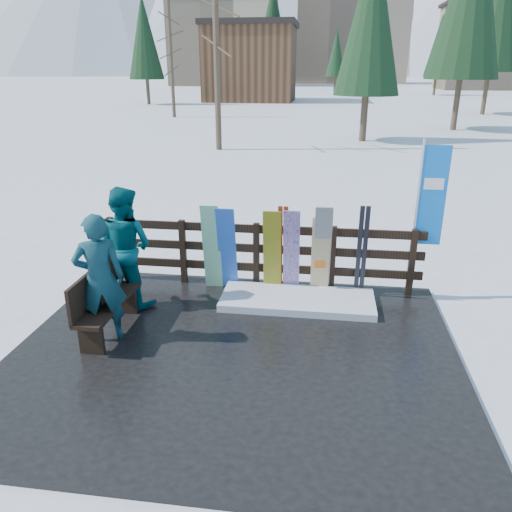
# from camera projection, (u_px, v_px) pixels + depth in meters

# --- Properties ---
(ground) EXTENTS (700.00, 700.00, 0.00)m
(ground) POSITION_uv_depth(u_px,v_px,m) (234.00, 357.00, 6.78)
(ground) COLOR white
(ground) RESTS_ON ground
(deck) EXTENTS (6.00, 5.00, 0.08)m
(deck) POSITION_uv_depth(u_px,v_px,m) (234.00, 354.00, 6.77)
(deck) COLOR black
(deck) RESTS_ON ground
(fence) EXTENTS (5.60, 0.10, 1.15)m
(fence) POSITION_uv_depth(u_px,v_px,m) (256.00, 251.00, 8.56)
(fence) COLOR black
(fence) RESTS_ON deck
(snow_patch) EXTENTS (2.47, 1.00, 0.12)m
(snow_patch) POSITION_uv_depth(u_px,v_px,m) (297.00, 300.00, 8.12)
(snow_patch) COLOR white
(snow_patch) RESTS_ON deck
(bench) EXTENTS (0.41, 1.50, 0.97)m
(bench) POSITION_uv_depth(u_px,v_px,m) (103.00, 299.00, 7.10)
(bench) COLOR black
(bench) RESTS_ON deck
(snowboard_0) EXTENTS (0.31, 0.34, 1.49)m
(snowboard_0) POSITION_uv_depth(u_px,v_px,m) (227.00, 249.00, 8.38)
(snowboard_0) COLOR blue
(snowboard_0) RESTS_ON deck
(snowboard_1) EXTENTS (0.30, 0.26, 1.52)m
(snowboard_1) POSITION_uv_depth(u_px,v_px,m) (212.00, 247.00, 8.41)
(snowboard_1) COLOR white
(snowboard_1) RESTS_ON deck
(snowboard_2) EXTENTS (0.30, 0.23, 1.46)m
(snowboard_2) POSITION_uv_depth(u_px,v_px,m) (272.00, 252.00, 8.29)
(snowboard_2) COLOR yellow
(snowboard_2) RESTS_ON deck
(snowboard_3) EXTENTS (0.27, 0.34, 1.50)m
(snowboard_3) POSITION_uv_depth(u_px,v_px,m) (291.00, 252.00, 8.24)
(snowboard_3) COLOR silver
(snowboard_3) RESTS_ON deck
(snowboard_4) EXTENTS (0.28, 0.40, 1.58)m
(snowboard_4) POSITION_uv_depth(u_px,v_px,m) (322.00, 251.00, 8.16)
(snowboard_4) COLOR black
(snowboard_4) RESTS_ON deck
(snowboard_5) EXTENTS (0.30, 0.26, 1.40)m
(snowboard_5) POSITION_uv_depth(u_px,v_px,m) (320.00, 256.00, 8.20)
(snowboard_5) COLOR silver
(snowboard_5) RESTS_ON deck
(ski_pair_a) EXTENTS (0.16, 0.19, 1.53)m
(ski_pair_a) POSITION_uv_depth(u_px,v_px,m) (283.00, 249.00, 8.32)
(ski_pair_a) COLOR #B83516
(ski_pair_a) RESTS_ON deck
(ski_pair_b) EXTENTS (0.17, 0.16, 1.58)m
(ski_pair_b) POSITION_uv_depth(u_px,v_px,m) (362.00, 252.00, 8.15)
(ski_pair_b) COLOR black
(ski_pair_b) RESTS_ON deck
(rental_flag) EXTENTS (0.45, 0.04, 2.60)m
(rental_flag) POSITION_uv_depth(u_px,v_px,m) (428.00, 202.00, 7.92)
(rental_flag) COLOR silver
(rental_flag) RESTS_ON deck
(person_front) EXTENTS (0.79, 0.68, 1.84)m
(person_front) POSITION_uv_depth(u_px,v_px,m) (100.00, 279.00, 6.77)
(person_front) COLOR #1A5D5A
(person_front) RESTS_ON deck
(person_back) EXTENTS (1.09, 0.94, 1.93)m
(person_back) POSITION_uv_depth(u_px,v_px,m) (125.00, 247.00, 7.84)
(person_back) COLOR #07545E
(person_back) RESTS_ON deck
(resort_buildings) EXTENTS (73.00, 87.60, 22.60)m
(resort_buildings) POSITION_uv_depth(u_px,v_px,m) (331.00, 38.00, 110.10)
(resort_buildings) COLOR tan
(resort_buildings) RESTS_ON ground
(trees) EXTENTS (41.97, 68.80, 13.48)m
(trees) POSITION_uv_depth(u_px,v_px,m) (360.00, 44.00, 48.91)
(trees) COLOR #382B1E
(trees) RESTS_ON ground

